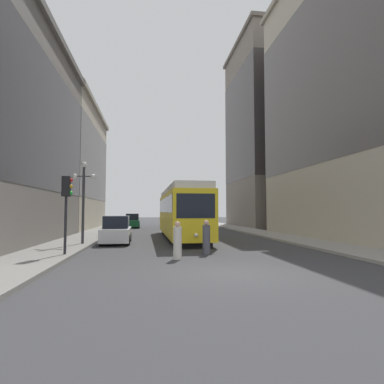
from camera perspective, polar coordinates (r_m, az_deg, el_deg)
name	(u,v)px	position (r m, az deg, el deg)	size (l,w,h in m)	color
ground_plane	(231,273)	(11.35, 7.10, -14.33)	(200.00, 200.00, 0.00)	#38383A
sidewalk_left	(117,224)	(51.06, -13.33, -5.71)	(3.00, 120.00, 0.15)	gray
sidewalk_right	(215,224)	(51.92, 4.17, -5.75)	(3.00, 120.00, 0.15)	gray
streetcar	(181,212)	(24.94, -2.00, -3.57)	(2.87, 14.64, 3.89)	black
transit_bus	(187,213)	(45.04, -0.88, -3.73)	(2.99, 12.80, 3.45)	black
parked_car_left_near	(116,231)	(21.82, -13.49, -6.80)	(1.97, 4.34, 1.82)	black
parked_car_left_mid	(132,221)	(41.56, -10.72, -5.21)	(2.00, 4.38, 1.82)	black
pedestrian_crossing_near	(177,242)	(14.26, -2.64, -8.94)	(0.38, 0.38, 1.68)	beige
pedestrian_crossing_far	(206,238)	(15.94, 2.61, -8.35)	(0.38, 0.38, 1.69)	#4C4C56
traffic_light_near_left	(67,194)	(15.92, -21.71, -0.35)	(0.47, 0.36, 3.63)	#232328
lamp_post_left_near	(84,189)	(20.75, -18.99, 0.50)	(1.41, 0.36, 5.07)	#333338
building_left_midblock	(42,166)	(41.49, -25.52, 4.33)	(13.08, 17.97, 14.71)	#B2A893
building_right_midblock	(290,132)	(47.95, 17.29, 10.24)	(16.01, 14.66, 25.99)	slate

